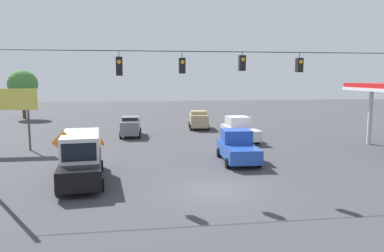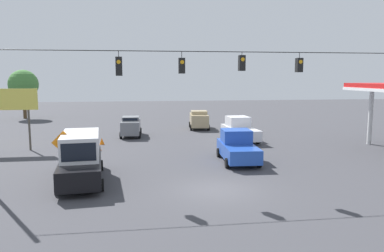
{
  "view_description": "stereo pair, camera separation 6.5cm",
  "coord_description": "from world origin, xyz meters",
  "px_view_note": "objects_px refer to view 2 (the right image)",
  "views": [
    {
      "loc": [
        3.92,
        18.03,
        5.73
      ],
      "look_at": [
        0.07,
        -8.31,
        2.2
      ],
      "focal_mm": 35.0,
      "sensor_mm": 36.0,
      "label": 1
    },
    {
      "loc": [
        3.86,
        18.04,
        5.73
      ],
      "look_at": [
        0.07,
        -8.31,
        2.2
      ],
      "focal_mm": 35.0,
      "sensor_mm": 36.0,
      "label": 2
    }
  ],
  "objects_px": {
    "box_truck_black_parked_shoulder": "(81,157)",
    "traffic_cone_second": "(92,161)",
    "pickup_truck_blue_crossing_near": "(237,147)",
    "tree_horizon_left": "(23,85)",
    "traffic_cone_fourth": "(99,147)",
    "overhead_signal_span": "(210,93)",
    "traffic_cone_nearest": "(87,170)",
    "traffic_cone_fifth": "(102,141)",
    "sedan_grey_withflow_far": "(131,126)",
    "pickup_truck_white_oncoming_far": "(240,130)",
    "sedan_tan_oncoming_deep": "(199,119)",
    "work_zone_sign": "(64,146)",
    "roadside_billboard": "(5,104)",
    "traffic_cone_third": "(95,153)"
  },
  "relations": [
    {
      "from": "overhead_signal_span",
      "to": "traffic_cone_second",
      "type": "relative_size",
      "value": 41.08
    },
    {
      "from": "box_truck_black_parked_shoulder",
      "to": "sedan_grey_withflow_far",
      "type": "distance_m",
      "value": 15.51
    },
    {
      "from": "overhead_signal_span",
      "to": "box_truck_black_parked_shoulder",
      "type": "xyz_separation_m",
      "value": [
        6.95,
        -1.39,
        -3.56
      ]
    },
    {
      "from": "traffic_cone_third",
      "to": "roadside_billboard",
      "type": "xyz_separation_m",
      "value": [
        6.96,
        -3.19,
        3.36
      ]
    },
    {
      "from": "sedan_tan_oncoming_deep",
      "to": "traffic_cone_fourth",
      "type": "distance_m",
      "value": 14.64
    },
    {
      "from": "sedan_grey_withflow_far",
      "to": "traffic_cone_third",
      "type": "distance_m",
      "value": 9.38
    },
    {
      "from": "pickup_truck_white_oncoming_far",
      "to": "traffic_cone_second",
      "type": "height_order",
      "value": "pickup_truck_white_oncoming_far"
    },
    {
      "from": "sedan_grey_withflow_far",
      "to": "traffic_cone_second",
      "type": "xyz_separation_m",
      "value": [
        2.33,
        11.71,
        -0.72
      ]
    },
    {
      "from": "traffic_cone_nearest",
      "to": "traffic_cone_fourth",
      "type": "height_order",
      "value": "same"
    },
    {
      "from": "traffic_cone_third",
      "to": "roadside_billboard",
      "type": "bearing_deg",
      "value": -24.63
    },
    {
      "from": "work_zone_sign",
      "to": "box_truck_black_parked_shoulder",
      "type": "bearing_deg",
      "value": -162.99
    },
    {
      "from": "sedan_grey_withflow_far",
      "to": "pickup_truck_white_oncoming_far",
      "type": "bearing_deg",
      "value": 158.6
    },
    {
      "from": "pickup_truck_white_oncoming_far",
      "to": "box_truck_black_parked_shoulder",
      "type": "distance_m",
      "value": 16.74
    },
    {
      "from": "pickup_truck_blue_crossing_near",
      "to": "traffic_cone_nearest",
      "type": "distance_m",
      "value": 9.93
    },
    {
      "from": "traffic_cone_third",
      "to": "traffic_cone_fifth",
      "type": "xyz_separation_m",
      "value": [
        -0.05,
        -4.93,
        0.0
      ]
    },
    {
      "from": "pickup_truck_blue_crossing_near",
      "to": "box_truck_black_parked_shoulder",
      "type": "relative_size",
      "value": 0.76
    },
    {
      "from": "sedan_tan_oncoming_deep",
      "to": "traffic_cone_second",
      "type": "relative_size",
      "value": 7.25
    },
    {
      "from": "work_zone_sign",
      "to": "tree_horizon_left",
      "type": "height_order",
      "value": "tree_horizon_left"
    },
    {
      "from": "box_truck_black_parked_shoulder",
      "to": "pickup_truck_blue_crossing_near",
      "type": "bearing_deg",
      "value": -161.04
    },
    {
      "from": "tree_horizon_left",
      "to": "traffic_cone_fourth",
      "type": "bearing_deg",
      "value": 116.77
    },
    {
      "from": "box_truck_black_parked_shoulder",
      "to": "roadside_billboard",
      "type": "bearing_deg",
      "value": -53.72
    },
    {
      "from": "box_truck_black_parked_shoulder",
      "to": "traffic_cone_fifth",
      "type": "distance_m",
      "value": 11.26
    },
    {
      "from": "sedan_grey_withflow_far",
      "to": "roadside_billboard",
      "type": "xyz_separation_m",
      "value": [
        9.38,
        5.85,
        2.64
      ]
    },
    {
      "from": "traffic_cone_second",
      "to": "box_truck_black_parked_shoulder",
      "type": "bearing_deg",
      "value": 88.35
    },
    {
      "from": "pickup_truck_blue_crossing_near",
      "to": "roadside_billboard",
      "type": "bearing_deg",
      "value": -20.06
    },
    {
      "from": "traffic_cone_fifth",
      "to": "work_zone_sign",
      "type": "height_order",
      "value": "work_zone_sign"
    },
    {
      "from": "traffic_cone_fourth",
      "to": "traffic_cone_nearest",
      "type": "bearing_deg",
      "value": 90.6
    },
    {
      "from": "traffic_cone_fourth",
      "to": "tree_horizon_left",
      "type": "height_order",
      "value": "tree_horizon_left"
    },
    {
      "from": "pickup_truck_blue_crossing_near",
      "to": "traffic_cone_fourth",
      "type": "xyz_separation_m",
      "value": [
        9.73,
        -5.25,
        -0.7
      ]
    },
    {
      "from": "overhead_signal_span",
      "to": "traffic_cone_fifth",
      "type": "bearing_deg",
      "value": -61.31
    },
    {
      "from": "pickup_truck_blue_crossing_near",
      "to": "tree_horizon_left",
      "type": "xyz_separation_m",
      "value": [
        22.04,
        -29.64,
        3.67
      ]
    },
    {
      "from": "traffic_cone_second",
      "to": "tree_horizon_left",
      "type": "distance_m",
      "value": 32.19
    },
    {
      "from": "box_truck_black_parked_shoulder",
      "to": "sedan_tan_oncoming_deep",
      "type": "bearing_deg",
      "value": -116.57
    },
    {
      "from": "pickup_truck_blue_crossing_near",
      "to": "work_zone_sign",
      "type": "xyz_separation_m",
      "value": [
        10.61,
        3.62,
        1.01
      ]
    },
    {
      "from": "traffic_cone_second",
      "to": "overhead_signal_span",
      "type": "bearing_deg",
      "value": 143.89
    },
    {
      "from": "box_truck_black_parked_shoulder",
      "to": "traffic_cone_second",
      "type": "bearing_deg",
      "value": -91.65
    },
    {
      "from": "pickup_truck_blue_crossing_near",
      "to": "traffic_cone_second",
      "type": "distance_m",
      "value": 9.7
    },
    {
      "from": "traffic_cone_second",
      "to": "roadside_billboard",
      "type": "xyz_separation_m",
      "value": [
        7.05,
        -5.87,
        3.36
      ]
    },
    {
      "from": "box_truck_black_parked_shoulder",
      "to": "overhead_signal_span",
      "type": "bearing_deg",
      "value": 168.68
    },
    {
      "from": "traffic_cone_second",
      "to": "pickup_truck_blue_crossing_near",
      "type": "bearing_deg",
      "value": 178.56
    },
    {
      "from": "overhead_signal_span",
      "to": "pickup_truck_white_oncoming_far",
      "type": "height_order",
      "value": "overhead_signal_span"
    },
    {
      "from": "traffic_cone_second",
      "to": "traffic_cone_fifth",
      "type": "height_order",
      "value": "same"
    },
    {
      "from": "traffic_cone_fifth",
      "to": "tree_horizon_left",
      "type": "xyz_separation_m",
      "value": [
        12.32,
        -21.79,
        4.37
      ]
    },
    {
      "from": "traffic_cone_fourth",
      "to": "box_truck_black_parked_shoulder",
      "type": "bearing_deg",
      "value": 89.71
    },
    {
      "from": "pickup_truck_blue_crossing_near",
      "to": "work_zone_sign",
      "type": "relative_size",
      "value": 1.83
    },
    {
      "from": "traffic_cone_third",
      "to": "work_zone_sign",
      "type": "bearing_deg",
      "value": 82.64
    },
    {
      "from": "overhead_signal_span",
      "to": "pickup_truck_blue_crossing_near",
      "type": "xyz_separation_m",
      "value": [
        -2.83,
        -4.75,
        -3.9
      ]
    },
    {
      "from": "box_truck_black_parked_shoulder",
      "to": "work_zone_sign",
      "type": "relative_size",
      "value": 2.4
    },
    {
      "from": "pickup_truck_blue_crossing_near",
      "to": "traffic_cone_third",
      "type": "height_order",
      "value": "pickup_truck_blue_crossing_near"
    },
    {
      "from": "overhead_signal_span",
      "to": "tree_horizon_left",
      "type": "relative_size",
      "value": 3.43
    }
  ]
}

